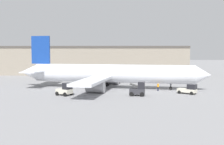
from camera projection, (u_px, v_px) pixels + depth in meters
The scene contains 7 objects.
ground_plane at pixel (112, 88), 61.15m from camera, with size 400.00×400.00×0.00m, color gray.
terminal_building at pixel (74, 60), 99.19m from camera, with size 78.01×14.37×9.82m.
airplane at pixel (107, 74), 61.12m from camera, with size 42.27×34.65×11.54m.
ground_crew_worker at pixel (158, 87), 57.14m from camera, with size 0.37×0.37×1.67m.
baggage_tug at pixel (65, 90), 51.18m from camera, with size 3.30×3.06×2.39m.
belt_loader_truck at pixel (138, 89), 50.94m from camera, with size 2.94×2.44×2.57m.
pushback_tug at pixel (189, 89), 53.02m from camera, with size 3.68×3.24×1.91m.
Camera 1 is at (1.94, -60.68, 8.09)m, focal length 45.00 mm.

